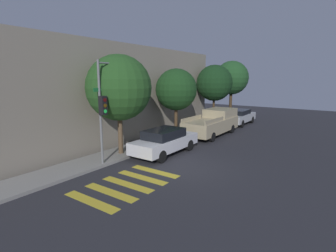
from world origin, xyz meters
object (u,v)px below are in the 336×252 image
Objects in this scene: tree_far_end at (214,83)px; tree_behind_truck at (232,78)px; sedan_middle at (239,116)px; traffic_light_pole at (109,97)px; pickup_truck at (213,122)px; tree_midblock at (176,90)px; tree_near_corner at (119,88)px; sedan_near_corner at (165,141)px.

tree_far_end is 0.91× the size of tree_behind_truck.
tree_behind_truck is (4.07, 0.00, 0.45)m from tree_far_end.
tree_far_end reaches higher than sedan_middle.
traffic_light_pole reaches higher than pickup_truck.
tree_near_corner is at bearing -180.00° from tree_midblock.
traffic_light_pole is at bearing 156.80° from sedan_near_corner.
sedan_near_corner is 0.75× the size of tree_behind_truck.
tree_behind_truck reaches higher than traffic_light_pole.
sedan_middle is at bearing -7.93° from tree_near_corner.
tree_behind_truck is (10.40, 0.00, 0.82)m from tree_midblock.
tree_behind_truck is (14.42, 1.89, 3.53)m from sedan_near_corner.
tree_near_corner is at bearing 180.00° from tree_far_end.
tree_midblock is 10.43m from tree_behind_truck.
sedan_near_corner is 1.02× the size of sedan_middle.
tree_behind_truck reaches higher than tree_near_corner.
tree_midblock is at bearing 180.00° from tree_far_end.
sedan_middle is at bearing 0.00° from sedan_near_corner.
sedan_near_corner is 0.81× the size of tree_near_corner.
tree_behind_truck is at bearing 2.04° from traffic_light_pole.
sedan_middle is at bearing -142.99° from tree_behind_truck.
tree_far_end is at bearing 25.32° from pickup_truck.
sedan_near_corner reaches higher than sedan_middle.
tree_near_corner is 0.93× the size of tree_behind_truck.
sedan_near_corner is 11.92m from sedan_middle.
sedan_near_corner is at bearing -180.00° from sedan_middle.
sedan_middle is 8.57m from tree_midblock.
pickup_truck is at bearing -166.81° from tree_behind_truck.
tree_behind_truck reaches higher than tree_midblock.
tree_far_end is at bearing 0.00° from tree_near_corner.
pickup_truck reaches higher than sedan_middle.
sedan_middle is 14.02m from tree_near_corner.
tree_far_end is (11.99, 0.00, 0.06)m from tree_near_corner.
sedan_middle is (11.92, 0.00, -0.02)m from sedan_near_corner.
sedan_near_corner is at bearing -172.54° from tree_behind_truck.
pickup_truck is at bearing 180.00° from sedan_middle.
tree_midblock is (-7.90, 1.89, 2.74)m from sedan_middle.
tree_far_end is (-1.56, 1.89, 3.11)m from sedan_middle.
tree_midblock is at bearing 25.16° from sedan_near_corner.
pickup_truck is at bearing 0.00° from sedan_near_corner.
tree_near_corner is 11.99m from tree_far_end.
traffic_light_pole is 1.04× the size of tree_midblock.
tree_midblock reaches higher than sedan_near_corner.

